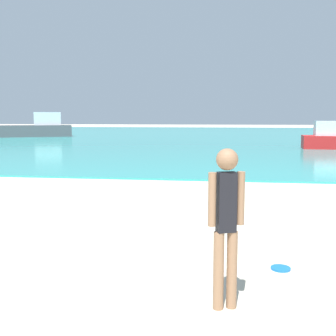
# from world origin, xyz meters

# --- Properties ---
(water) EXTENTS (160.00, 60.00, 0.06)m
(water) POSITION_xyz_m (0.00, 42.44, 0.03)
(water) COLOR teal
(water) RESTS_ON ground
(person_standing) EXTENTS (0.34, 0.21, 1.55)m
(person_standing) POSITION_xyz_m (1.49, 4.55, 0.88)
(person_standing) COLOR #936B4C
(person_standing) RESTS_ON ground
(frisbee) EXTENTS (0.24, 0.24, 0.03)m
(frisbee) POSITION_xyz_m (2.17, 5.67, 0.01)
(frisbee) COLOR blue
(frisbee) RESTS_ON ground
(boat_far) EXTENTS (6.75, 4.70, 2.21)m
(boat_far) POSITION_xyz_m (-15.46, 36.26, 0.82)
(boat_far) COLOR #4C4C51
(boat_far) RESTS_ON water
(beach_ball) EXTENTS (0.42, 0.42, 0.42)m
(beach_ball) POSITION_xyz_m (1.58, 10.58, 0.21)
(beach_ball) COLOR green
(beach_ball) RESTS_ON ground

